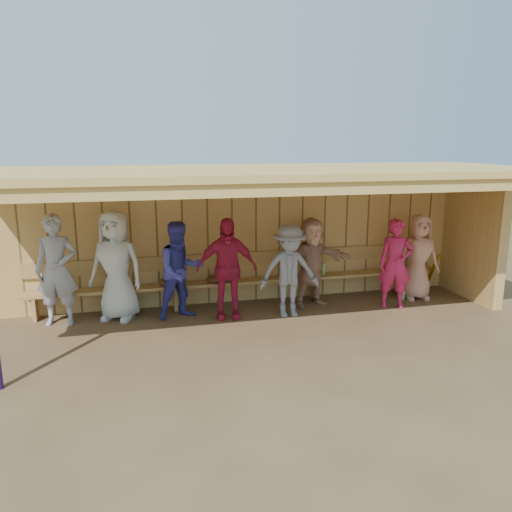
{
  "coord_description": "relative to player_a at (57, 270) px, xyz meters",
  "views": [
    {
      "loc": [
        -1.92,
        -7.45,
        2.88
      ],
      "look_at": [
        0.0,
        0.35,
        1.05
      ],
      "focal_mm": 35.0,
      "sensor_mm": 36.0,
      "label": 1
    }
  ],
  "objects": [
    {
      "name": "player_a",
      "position": [
        0.0,
        0.0,
        0.0
      ],
      "size": [
        0.72,
        0.53,
        1.8
      ],
      "primitive_type": "imported",
      "rotation": [
        0.0,
        0.0,
        -0.15
      ],
      "color": "#999AA2",
      "rests_on": "ground"
    },
    {
      "name": "player_h",
      "position": [
        6.34,
        -0.16,
        -0.1
      ],
      "size": [
        0.83,
        0.59,
        1.6
      ],
      "primitive_type": "imported",
      "rotation": [
        0.0,
        0.0,
        -0.1
      ],
      "color": "tan",
      "rests_on": "ground"
    },
    {
      "name": "bench",
      "position": [
        3.17,
        0.36,
        -0.37
      ],
      "size": [
        7.6,
        0.34,
        0.93
      ],
      "color": "tan",
      "rests_on": "ground"
    },
    {
      "name": "player_b",
      "position": [
        0.91,
        0.04,
        0.01
      ],
      "size": [
        1.06,
        0.9,
        1.83
      ],
      "primitive_type": "imported",
      "rotation": [
        0.0,
        0.0,
        -0.44
      ],
      "color": "silver",
      "rests_on": "ground"
    },
    {
      "name": "ground",
      "position": [
        3.17,
        -0.76,
        -0.9
      ],
      "size": [
        90.0,
        90.0,
        0.0
      ],
      "primitive_type": "plane",
      "color": "brown",
      "rests_on": "ground"
    },
    {
      "name": "player_e",
      "position": [
        3.72,
        -0.5,
        -0.12
      ],
      "size": [
        1.04,
        0.63,
        1.57
      ],
      "primitive_type": "imported",
      "rotation": [
        0.0,
        0.0,
        -0.05
      ],
      "color": "gray",
      "rests_on": "ground"
    },
    {
      "name": "dugout_equipment",
      "position": [
        3.12,
        0.23,
        -0.41
      ],
      "size": [
        5.3,
        0.62,
        0.8
      ],
      "color": "gold",
      "rests_on": "ground"
    },
    {
      "name": "dugout_structure",
      "position": [
        3.56,
        -0.07,
        0.79
      ],
      "size": [
        8.8,
        3.2,
        2.5
      ],
      "color": "tan",
      "rests_on": "ground"
    },
    {
      "name": "player_f",
      "position": [
        4.27,
        -0.06,
        -0.1
      ],
      "size": [
        1.56,
        0.78,
        1.61
      ],
      "primitive_type": "imported",
      "rotation": [
        0.0,
        0.0,
        0.21
      ],
      "color": "tan",
      "rests_on": "ground"
    },
    {
      "name": "player_g",
      "position": [
        5.68,
        -0.5,
        -0.11
      ],
      "size": [
        0.68,
        0.56,
        1.59
      ],
      "primitive_type": "imported",
      "rotation": [
        0.0,
        0.0,
        -0.36
      ],
      "color": "#CD2055",
      "rests_on": "ground"
    },
    {
      "name": "player_c",
      "position": [
        1.94,
        -0.17,
        -0.08
      ],
      "size": [
        0.93,
        0.81,
        1.64
      ],
      "primitive_type": "imported",
      "rotation": [
        0.0,
        0.0,
        0.28
      ],
      "color": "#39399C",
      "rests_on": "ground"
    },
    {
      "name": "player_d",
      "position": [
        2.69,
        -0.33,
        -0.05
      ],
      "size": [
        1.03,
        0.51,
        1.7
      ],
      "primitive_type": "imported",
      "rotation": [
        0.0,
        0.0,
        -0.09
      ],
      "color": "#B71D3C",
      "rests_on": "ground"
    }
  ]
}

